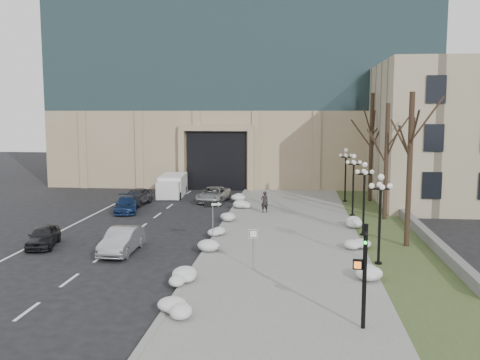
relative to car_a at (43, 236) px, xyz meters
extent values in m
plane|color=black|center=(10.68, -7.95, -0.62)|extent=(160.00, 160.00, 0.00)
cube|color=gray|center=(14.18, 6.05, -0.56)|extent=(9.00, 40.00, 0.12)
cube|color=gray|center=(9.68, 6.05, -0.55)|extent=(0.30, 40.00, 0.14)
cube|color=#384824|center=(20.68, 6.05, -0.57)|extent=(4.00, 40.00, 0.10)
cube|color=slate|center=(22.68, 8.05, -0.27)|extent=(0.50, 30.00, 0.70)
cube|color=tan|center=(8.68, 34.05, 3.38)|extent=(40.00, 20.00, 8.00)
cube|color=black|center=(6.68, 25.05, 2.38)|extent=(6.00, 2.50, 6.00)
cube|color=tan|center=(6.68, 23.65, 5.68)|extent=(7.50, 0.60, 0.60)
cube|color=tan|center=(3.18, 23.65, 2.38)|extent=(0.60, 0.60, 6.00)
cube|color=tan|center=(10.18, 23.65, 2.38)|extent=(0.60, 0.60, 6.00)
cube|color=black|center=(24.68, 11.05, 1.88)|extent=(1.40, 0.25, 2.00)
cube|color=black|center=(24.68, 11.05, 5.38)|extent=(1.40, 0.25, 2.00)
cube|color=black|center=(24.68, 11.05, 8.88)|extent=(1.40, 0.25, 2.00)
imported|color=black|center=(0.00, 0.00, 0.00)|extent=(2.26, 3.91, 1.25)
imported|color=#9C9FA4|center=(5.05, -0.89, 0.08)|extent=(1.51, 4.29, 1.41)
imported|color=navy|center=(1.36, 11.16, -0.01)|extent=(2.69, 4.51, 1.23)
imported|color=#B8B8B8|center=(7.48, 16.75, 0.03)|extent=(2.83, 5.01, 1.32)
imported|color=#323237|center=(1.23, 14.50, 0.10)|extent=(2.12, 4.38, 1.44)
imported|color=black|center=(12.30, 11.52, 0.33)|extent=(0.72, 0.62, 1.66)
cube|color=silver|center=(3.04, 20.25, 0.35)|extent=(2.55, 5.03, 1.95)
cube|color=silver|center=(3.29, 17.34, 0.25)|extent=(2.17, 1.72, 1.56)
cylinder|color=black|center=(2.30, 17.46, -0.28)|extent=(0.30, 0.70, 0.68)
cylinder|color=black|center=(4.24, 17.62, -0.28)|extent=(0.30, 0.70, 0.68)
cylinder|color=black|center=(1.95, 21.63, -0.28)|extent=(0.30, 0.70, 0.68)
cylinder|color=black|center=(3.89, 21.79, -0.28)|extent=(0.30, 0.70, 0.68)
cylinder|color=slate|center=(9.98, 0.53, 0.73)|extent=(0.06, 0.06, 2.72)
cube|color=black|center=(9.98, 0.53, 1.99)|extent=(0.96, 0.34, 0.33)
cube|color=white|center=(10.14, 0.55, 1.99)|extent=(0.45, 0.15, 0.13)
cone|color=white|center=(10.39, 0.63, 1.99)|extent=(0.30, 0.33, 0.27)
cylinder|color=slate|center=(12.66, -3.67, 0.43)|extent=(0.06, 0.06, 2.11)
cube|color=white|center=(12.66, -3.67, 1.29)|extent=(0.46, 0.13, 0.46)
cube|color=black|center=(12.66, -3.70, 1.29)|extent=(0.40, 0.09, 0.40)
cube|color=white|center=(12.66, -3.70, 1.29)|extent=(0.34, 0.08, 0.34)
cylinder|color=black|center=(17.18, -10.49, 1.35)|extent=(0.16, 0.16, 3.94)
cylinder|color=black|center=(17.18, -10.49, -0.58)|extent=(0.49, 0.49, 0.10)
imported|color=black|center=(17.18, -10.49, 2.63)|extent=(0.29, 0.90, 0.18)
sphere|color=#19E533|center=(17.16, -10.63, 2.68)|extent=(0.12, 0.12, 0.12)
cube|color=black|center=(16.94, -10.44, 1.84)|extent=(0.37, 0.25, 0.35)
cube|color=orange|center=(16.92, -10.55, 1.84)|extent=(0.25, 0.06, 0.25)
ellipsoid|color=silver|center=(10.13, -9.92, -0.32)|extent=(1.10, 1.60, 0.36)
ellipsoid|color=silver|center=(9.85, -6.04, -0.32)|extent=(1.10, 1.60, 0.36)
ellipsoid|color=silver|center=(9.99, -0.40, -0.32)|extent=(1.10, 1.60, 0.36)
ellipsoid|color=silver|center=(9.87, 3.54, -0.32)|extent=(1.10, 1.60, 0.36)
ellipsoid|color=silver|center=(10.11, 8.35, -0.32)|extent=(1.10, 1.60, 0.36)
ellipsoid|color=silver|center=(10.36, 13.06, -0.32)|extent=(1.10, 1.60, 0.36)
ellipsoid|color=silver|center=(9.91, 16.67, -0.32)|extent=(1.10, 1.60, 0.36)
ellipsoid|color=silver|center=(18.12, -4.85, -0.32)|extent=(1.10, 1.60, 0.36)
ellipsoid|color=silver|center=(18.32, 1.15, -0.32)|extent=(1.10, 1.60, 0.36)
ellipsoid|color=silver|center=(18.44, 6.72, -0.32)|extent=(1.10, 1.60, 0.36)
cylinder|color=black|center=(18.98, -1.95, -0.52)|extent=(0.36, 0.36, 0.20)
cylinder|color=black|center=(18.98, -1.95, 1.38)|extent=(0.14, 0.14, 4.00)
cylinder|color=black|center=(18.98, -1.95, 3.38)|extent=(0.10, 0.90, 0.10)
cylinder|color=black|center=(18.98, -1.95, 3.38)|extent=(0.90, 0.10, 0.10)
sphere|color=silver|center=(18.98, -1.95, 3.98)|extent=(0.32, 0.32, 0.32)
sphere|color=silver|center=(19.43, -1.95, 3.53)|extent=(0.28, 0.28, 0.28)
sphere|color=silver|center=(18.53, -1.95, 3.53)|extent=(0.28, 0.28, 0.28)
sphere|color=silver|center=(18.98, -1.50, 3.53)|extent=(0.28, 0.28, 0.28)
sphere|color=silver|center=(18.98, -2.40, 3.53)|extent=(0.28, 0.28, 0.28)
cylinder|color=black|center=(18.98, 4.55, -0.52)|extent=(0.36, 0.36, 0.20)
cylinder|color=black|center=(18.98, 4.55, 1.38)|extent=(0.14, 0.14, 4.00)
cylinder|color=black|center=(18.98, 4.55, 3.38)|extent=(0.10, 0.90, 0.10)
cylinder|color=black|center=(18.98, 4.55, 3.38)|extent=(0.90, 0.10, 0.10)
sphere|color=silver|center=(18.98, 4.55, 3.98)|extent=(0.32, 0.32, 0.32)
sphere|color=silver|center=(19.43, 4.55, 3.53)|extent=(0.28, 0.28, 0.28)
sphere|color=silver|center=(18.53, 4.55, 3.53)|extent=(0.28, 0.28, 0.28)
sphere|color=silver|center=(18.98, 5.00, 3.53)|extent=(0.28, 0.28, 0.28)
sphere|color=silver|center=(18.98, 4.10, 3.53)|extent=(0.28, 0.28, 0.28)
cylinder|color=black|center=(18.98, 11.05, -0.52)|extent=(0.36, 0.36, 0.20)
cylinder|color=black|center=(18.98, 11.05, 1.38)|extent=(0.14, 0.14, 4.00)
cylinder|color=black|center=(18.98, 11.05, 3.38)|extent=(0.10, 0.90, 0.10)
cylinder|color=black|center=(18.98, 11.05, 3.38)|extent=(0.90, 0.10, 0.10)
sphere|color=silver|center=(18.98, 11.05, 3.98)|extent=(0.32, 0.32, 0.32)
sphere|color=silver|center=(19.43, 11.05, 3.53)|extent=(0.28, 0.28, 0.28)
sphere|color=silver|center=(18.53, 11.05, 3.53)|extent=(0.28, 0.28, 0.28)
sphere|color=silver|center=(18.98, 11.50, 3.53)|extent=(0.28, 0.28, 0.28)
sphere|color=silver|center=(18.98, 10.60, 3.53)|extent=(0.28, 0.28, 0.28)
cylinder|color=black|center=(18.98, 17.55, -0.52)|extent=(0.36, 0.36, 0.20)
cylinder|color=black|center=(18.98, 17.55, 1.38)|extent=(0.14, 0.14, 4.00)
cylinder|color=black|center=(18.98, 17.55, 3.38)|extent=(0.10, 0.90, 0.10)
cylinder|color=black|center=(18.98, 17.55, 3.38)|extent=(0.90, 0.10, 0.10)
sphere|color=silver|center=(18.98, 17.55, 3.98)|extent=(0.32, 0.32, 0.32)
sphere|color=silver|center=(19.43, 17.55, 3.53)|extent=(0.28, 0.28, 0.28)
sphere|color=silver|center=(18.53, 17.55, 3.53)|extent=(0.28, 0.28, 0.28)
sphere|color=silver|center=(18.98, 18.00, 3.53)|extent=(0.28, 0.28, 0.28)
sphere|color=silver|center=(18.98, 17.10, 3.53)|extent=(0.28, 0.28, 0.28)
cylinder|color=black|center=(21.18, 2.05, 3.88)|extent=(0.32, 0.32, 9.00)
cylinder|color=black|center=(21.18, 10.05, 3.63)|extent=(0.32, 0.32, 8.50)
cylinder|color=black|center=(21.18, 18.05, 4.13)|extent=(0.32, 0.32, 9.50)
camera|label=1|loc=(14.72, -29.27, 7.21)|focal=40.00mm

